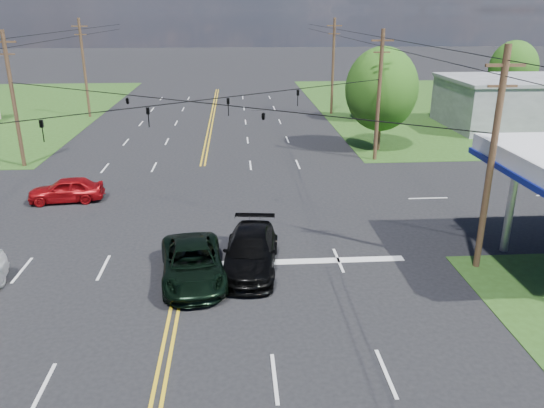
{
  "coord_description": "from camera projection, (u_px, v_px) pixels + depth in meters",
  "views": [
    {
      "loc": [
        2.48,
        -17.47,
        10.71
      ],
      "look_at": [
        4.11,
        6.0,
        2.09
      ],
      "focal_mm": 35.0,
      "sensor_mm": 36.0,
      "label": 1
    }
  ],
  "objects": [
    {
      "name": "polesign_ne",
      "position": [
        379.0,
        81.0,
        42.43
      ],
      "size": [
        1.93,
        0.85,
        7.09
      ],
      "color": "#A5A5AA",
      "rests_on": "ground"
    },
    {
      "name": "tree_right_a",
      "position": [
        382.0,
        89.0,
        41.61
      ],
      "size": [
        5.7,
        5.7,
        8.18
      ],
      "color": "#442C1C",
      "rests_on": "ground"
    },
    {
      "name": "span_wire_signals",
      "position": [
        190.0,
        102.0,
        29.07
      ],
      "size": [
        26.0,
        18.0,
        1.13
      ],
      "color": "black",
      "rests_on": "ground"
    },
    {
      "name": "stop_bar",
      "position": [
        295.0,
        262.0,
        23.96
      ],
      "size": [
        10.0,
        0.5,
        0.02
      ],
      "primitive_type": "cube",
      "color": "silver",
      "rests_on": "ground"
    },
    {
      "name": "pickup_dkgreen",
      "position": [
        193.0,
        263.0,
        22.13
      ],
      "size": [
        3.19,
        5.77,
        1.53
      ],
      "primitive_type": "imported",
      "rotation": [
        0.0,
        0.0,
        0.12
      ],
      "color": "black",
      "rests_on": "ground"
    },
    {
      "name": "grass_ne",
      "position": [
        507.0,
        105.0,
        63.38
      ],
      "size": [
        46.0,
        48.0,
        0.03
      ],
      "primitive_type": "cube",
      "color": "#264616",
      "rests_on": "ground"
    },
    {
      "name": "sedan_red",
      "position": [
        66.0,
        190.0,
        31.32
      ],
      "size": [
        4.43,
        2.15,
        1.46
      ],
      "primitive_type": "imported",
      "rotation": [
        0.0,
        0.0,
        -1.47
      ],
      "color": "#9B0B0F",
      "rests_on": "ground"
    },
    {
      "name": "pole_left_far",
      "position": [
        84.0,
        67.0,
        54.73
      ],
      "size": [
        1.6,
        0.28,
        10.0
      ],
      "color": "#442C1C",
      "rests_on": "ground"
    },
    {
      "name": "pole_se",
      "position": [
        492.0,
        159.0,
        21.86
      ],
      "size": [
        1.6,
        0.28,
        9.5
      ],
      "color": "#442C1C",
      "rests_on": "ground"
    },
    {
      "name": "pole_right_far",
      "position": [
        333.0,
        66.0,
        56.43
      ],
      "size": [
        1.6,
        0.28,
        10.0
      ],
      "color": "#442C1C",
      "rests_on": "ground"
    },
    {
      "name": "suv_black",
      "position": [
        251.0,
        252.0,
        23.09
      ],
      "size": [
        2.88,
        5.79,
        1.62
      ],
      "primitive_type": "imported",
      "rotation": [
        0.0,
        0.0,
        -0.11
      ],
      "color": "black",
      "rests_on": "ground"
    },
    {
      "name": "pole_nw",
      "position": [
        13.0,
        98.0,
        37.02
      ],
      "size": [
        1.6,
        0.28,
        9.5
      ],
      "color": "#442C1C",
      "rests_on": "ground"
    },
    {
      "name": "retail_ne",
      "position": [
        521.0,
        104.0,
        51.06
      ],
      "size": [
        14.0,
        10.0,
        4.4
      ],
      "primitive_type": "cube",
      "color": "slate",
      "rests_on": "ground"
    },
    {
      "name": "pole_ne",
      "position": [
        379.0,
        94.0,
        38.72
      ],
      "size": [
        1.6,
        0.28,
        9.5
      ],
      "color": "#442C1C",
      "rests_on": "ground"
    },
    {
      "name": "power_lines",
      "position": [
        184.0,
        55.0,
        26.3
      ],
      "size": [
        26.04,
        100.0,
        0.64
      ],
      "color": "black",
      "rests_on": "ground"
    },
    {
      "name": "tree_far_r",
      "position": [
        513.0,
        68.0,
        59.88
      ],
      "size": [
        5.32,
        5.32,
        7.63
      ],
      "color": "#442C1C",
      "rests_on": "ground"
    },
    {
      "name": "ground",
      "position": [
        195.0,
        204.0,
        31.13
      ],
      "size": [
        280.0,
        280.0,
        0.0
      ],
      "primitive_type": "plane",
      "color": "black",
      "rests_on": "ground"
    },
    {
      "name": "tree_right_b",
      "position": [
        374.0,
        79.0,
        53.24
      ],
      "size": [
        4.94,
        4.94,
        7.09
      ],
      "color": "#442C1C",
      "rests_on": "ground"
    }
  ]
}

